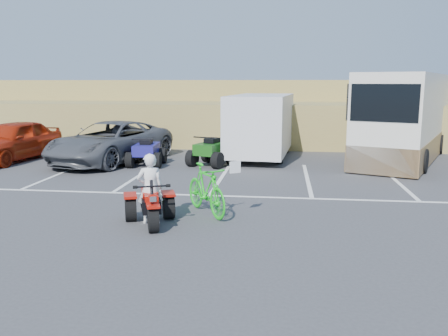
# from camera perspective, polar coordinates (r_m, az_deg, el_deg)

# --- Properties ---
(ground) EXTENTS (100.00, 100.00, 0.00)m
(ground) POSITION_cam_1_polar(r_m,az_deg,el_deg) (10.41, -3.79, -6.43)
(ground) COLOR #3D3D40
(ground) RESTS_ON ground
(parking_stripes) EXTENTS (28.00, 5.16, 0.01)m
(parking_stripes) POSITION_cam_1_polar(r_m,az_deg,el_deg) (14.20, 2.75, -1.86)
(parking_stripes) COLOR white
(parking_stripes) RESTS_ON ground
(grass_embankment) EXTENTS (40.00, 8.50, 3.10)m
(grass_embankment) POSITION_cam_1_polar(r_m,az_deg,el_deg) (25.38, 2.83, 6.74)
(grass_embankment) COLOR #9B8246
(grass_embankment) RESTS_ON ground
(red_trike_atv) EXTENTS (1.54, 1.76, 0.96)m
(red_trike_atv) POSITION_cam_1_polar(r_m,az_deg,el_deg) (10.26, -8.71, -6.78)
(red_trike_atv) COLOR #A41309
(red_trike_atv) RESTS_ON ground
(rider) EXTENTS (0.64, 0.53, 1.52)m
(rider) POSITION_cam_1_polar(r_m,az_deg,el_deg) (10.21, -8.89, -2.47)
(rider) COLOR white
(rider) RESTS_ON ground
(green_dirt_bike) EXTENTS (1.52, 1.88, 1.15)m
(green_dirt_bike) POSITION_cam_1_polar(r_m,az_deg,el_deg) (10.85, -2.17, -2.58)
(green_dirt_bike) COLOR #14BF19
(green_dirt_bike) RESTS_ON ground
(grey_pickup) EXTENTS (4.04, 6.02, 1.53)m
(grey_pickup) POSITION_cam_1_polar(r_m,az_deg,el_deg) (18.37, -13.49, 3.05)
(grey_pickup) COLOR #484A50
(grey_pickup) RESTS_ON ground
(red_car) EXTENTS (2.41, 4.76, 1.55)m
(red_car) POSITION_cam_1_polar(r_m,az_deg,el_deg) (20.00, -24.14, 3.04)
(red_car) COLOR #981E08
(red_car) RESTS_ON ground
(cargo_trailer) EXTENTS (2.60, 5.51, 2.49)m
(cargo_trailer) POSITION_cam_1_polar(r_m,az_deg,el_deg) (19.04, 4.51, 5.32)
(cargo_trailer) COLOR silver
(cargo_trailer) RESTS_ON ground
(rv_motorhome) EXTENTS (5.62, 9.23, 3.26)m
(rv_motorhome) POSITION_cam_1_polar(r_m,az_deg,el_deg) (20.19, 21.11, 5.13)
(rv_motorhome) COLOR silver
(rv_motorhome) RESTS_ON ground
(quad_atv_blue) EXTENTS (1.33, 1.71, 1.06)m
(quad_atv_blue) POSITION_cam_1_polar(r_m,az_deg,el_deg) (17.47, -9.25, 0.30)
(quad_atv_blue) COLOR navy
(quad_atv_blue) RESTS_ON ground
(quad_atv_green) EXTENTS (1.78, 2.04, 1.12)m
(quad_atv_green) POSITION_cam_1_polar(r_m,az_deg,el_deg) (17.30, -1.43, 0.34)
(quad_atv_green) COLOR #155112
(quad_atv_green) RESTS_ON ground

